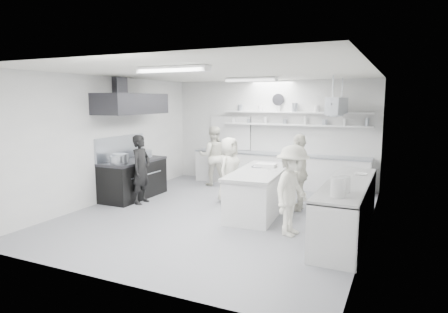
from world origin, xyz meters
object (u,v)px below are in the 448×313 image
at_px(prep_island, 259,192).
at_px(cook_back, 213,156).
at_px(right_counter, 347,209).
at_px(stove, 134,180).
at_px(back_counter, 278,170).
at_px(cook_stove, 141,169).

bearing_deg(prep_island, cook_back, 131.38).
relative_size(right_counter, prep_island, 1.37).
height_order(prep_island, cook_back, cook_back).
bearing_deg(stove, back_counter, 43.99).
xyz_separation_m(stove, right_counter, (5.25, -0.60, 0.02)).
distance_m(stove, back_counter, 4.03).
distance_m(back_counter, cook_back, 1.88).
height_order(back_counter, cook_stove, cook_stove).
relative_size(right_counter, cook_back, 1.94).
height_order(right_counter, cook_stove, cook_stove).
relative_size(back_counter, prep_island, 2.07).
relative_size(stove, right_counter, 0.55).
distance_m(right_counter, cook_stove, 4.75).
xyz_separation_m(stove, cook_stove, (0.51, -0.36, 0.37)).
relative_size(right_counter, cook_stove, 2.02).
bearing_deg(stove, cook_back, 61.21).
height_order(back_counter, prep_island, back_counter).
xyz_separation_m(prep_island, cook_stove, (-2.80, -0.45, 0.37)).
xyz_separation_m(stove, prep_island, (3.32, 0.10, -0.01)).
bearing_deg(back_counter, cook_back, -159.12).
bearing_deg(cook_back, cook_stove, 48.61).
distance_m(prep_island, cook_stove, 2.86).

